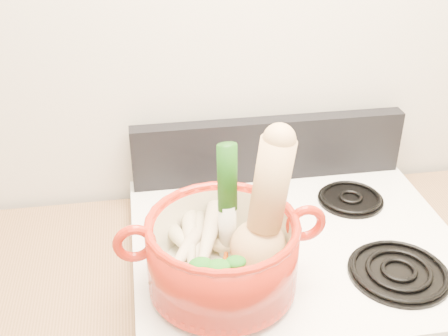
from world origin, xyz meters
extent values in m
cube|color=beige|center=(0.00, 1.75, 1.30)|extent=(3.50, 0.02, 2.60)
cube|color=white|center=(0.00, 1.40, 0.93)|extent=(0.78, 0.67, 0.03)
cube|color=black|center=(0.00, 1.70, 1.04)|extent=(0.76, 0.05, 0.18)
cylinder|color=black|center=(-0.19, 1.24, 0.96)|extent=(0.22, 0.22, 0.02)
cylinder|color=black|center=(0.19, 1.24, 0.96)|extent=(0.22, 0.22, 0.02)
cylinder|color=black|center=(-0.19, 1.54, 0.96)|extent=(0.17, 0.17, 0.02)
cylinder|color=black|center=(0.19, 1.54, 0.96)|extent=(0.17, 0.17, 0.02)
cylinder|color=#B01F0F|center=(-0.20, 1.26, 1.04)|extent=(0.32, 0.32, 0.15)
torus|color=#B01F0F|center=(-0.38, 1.25, 1.10)|extent=(0.09, 0.02, 0.09)
torus|color=#B01F0F|center=(-0.03, 1.26, 1.10)|extent=(0.09, 0.02, 0.09)
cylinder|color=beige|center=(-0.18, 1.32, 1.14)|extent=(0.05, 0.06, 0.28)
ellipsoid|color=#CFB47F|center=(-0.19, 1.32, 1.02)|extent=(0.10, 0.08, 0.04)
cone|color=beige|center=(-0.25, 1.28, 1.03)|extent=(0.08, 0.25, 0.07)
cone|color=beige|center=(-0.29, 1.29, 1.03)|extent=(0.17, 0.15, 0.05)
cone|color=beige|center=(-0.26, 1.29, 1.03)|extent=(0.12, 0.17, 0.05)
cone|color=beige|center=(-0.29, 1.26, 1.04)|extent=(0.13, 0.17, 0.05)
cone|color=beige|center=(-0.26, 1.32, 1.05)|extent=(0.06, 0.23, 0.07)
cone|color=beige|center=(-0.23, 1.28, 1.06)|extent=(0.12, 0.24, 0.07)
cone|color=#BD3909|center=(-0.21, 1.20, 1.02)|extent=(0.08, 0.18, 0.05)
cone|color=#D6420A|center=(-0.27, 1.21, 1.02)|extent=(0.04, 0.16, 0.05)
cone|color=#D0620A|center=(-0.18, 1.22, 1.03)|extent=(0.06, 0.17, 0.04)
camera|label=1|loc=(-0.35, 0.36, 1.78)|focal=45.00mm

